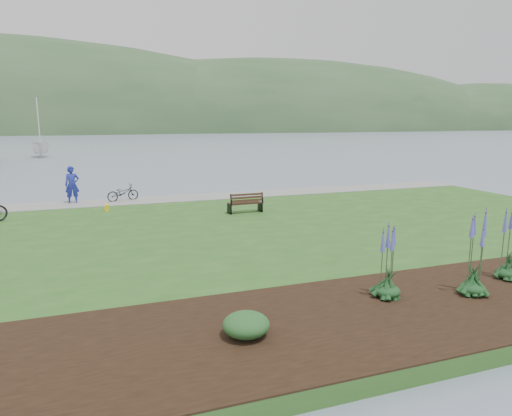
{
  "coord_description": "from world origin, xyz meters",
  "views": [
    {
      "loc": [
        -5.51,
        -17.99,
        4.69
      ],
      "look_at": [
        0.39,
        -1.48,
        1.3
      ],
      "focal_mm": 32.0,
      "sensor_mm": 36.0,
      "label": 1
    }
  ],
  "objects_px": {
    "sailboat": "(42,157)",
    "person": "(72,182)",
    "park_bench": "(246,203)",
    "bicycle_a": "(123,193)"
  },
  "relations": [
    {
      "from": "sailboat",
      "to": "person",
      "type": "bearing_deg",
      "value": -87.75
    },
    {
      "from": "park_bench",
      "to": "person",
      "type": "relative_size",
      "value": 0.7
    },
    {
      "from": "person",
      "to": "sailboat",
      "type": "height_order",
      "value": "sailboat"
    },
    {
      "from": "park_bench",
      "to": "sailboat",
      "type": "bearing_deg",
      "value": 104.54
    },
    {
      "from": "sailboat",
      "to": "bicycle_a",
      "type": "bearing_deg",
      "value": -84.23
    },
    {
      "from": "person",
      "to": "bicycle_a",
      "type": "distance_m",
      "value": 2.6
    },
    {
      "from": "bicycle_a",
      "to": "sailboat",
      "type": "bearing_deg",
      "value": -5.08
    },
    {
      "from": "person",
      "to": "sailboat",
      "type": "distance_m",
      "value": 39.68
    },
    {
      "from": "park_bench",
      "to": "sailboat",
      "type": "height_order",
      "value": "sailboat"
    },
    {
      "from": "person",
      "to": "bicycle_a",
      "type": "xyz_separation_m",
      "value": [
        2.5,
        -0.11,
        -0.7
      ]
    }
  ]
}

